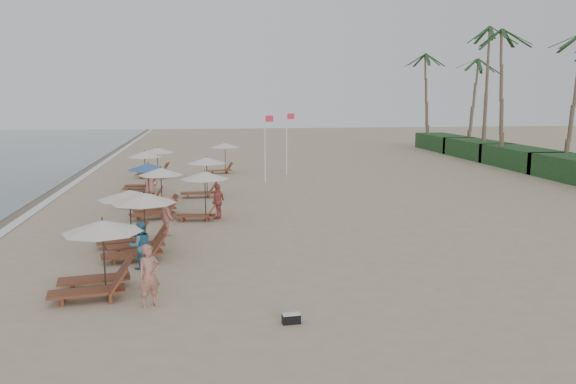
{
  "coord_description": "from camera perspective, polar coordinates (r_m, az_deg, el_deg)",
  "views": [
    {
      "loc": [
        -2.8,
        -20.17,
        5.68
      ],
      "look_at": [
        1.0,
        5.67,
        1.3
      ],
      "focal_mm": 36.11,
      "sensor_mm": 36.0,
      "label": 1
    }
  ],
  "objects": [
    {
      "name": "lounger_station_0",
      "position": [
        17.56,
        -18.5,
        -6.27
      ],
      "size": [
        2.72,
        2.28,
        2.18
      ],
      "color": "brown",
      "rests_on": "ground"
    },
    {
      "name": "lounger_station_2",
      "position": [
        23.02,
        -15.66,
        -2.02
      ],
      "size": [
        2.53,
        2.42,
        2.11
      ],
      "color": "brown",
      "rests_on": "ground"
    },
    {
      "name": "lounger_station_5",
      "position": [
        35.7,
        -14.23,
        1.94
      ],
      "size": [
        2.39,
        2.02,
        2.38
      ],
      "color": "brown",
      "rests_on": "ground"
    },
    {
      "name": "lounger_station_4",
      "position": [
        30.92,
        -13.98,
        0.66
      ],
      "size": [
        2.53,
        2.16,
        2.21
      ],
      "color": "brown",
      "rests_on": "ground"
    },
    {
      "name": "beachgoer_far_b",
      "position": [
        34.45,
        -13.4,
        1.27
      ],
      "size": [
        1.02,
        1.01,
        1.78
      ],
      "primitive_type": "imported",
      "rotation": [
        0.0,
        0.0,
        0.78
      ],
      "color": "#AC6A5D",
      "rests_on": "ground"
    },
    {
      "name": "foam_line",
      "position": [
        31.82,
        -23.53,
        -1.54
      ],
      "size": [
        0.5,
        140.0,
        0.02
      ],
      "primitive_type": "cube",
      "color": "white",
      "rests_on": "ground"
    },
    {
      "name": "beachgoer_mid_a",
      "position": [
        19.74,
        -14.32,
        -5.11
      ],
      "size": [
        0.93,
        0.83,
        1.59
      ],
      "primitive_type": "imported",
      "rotation": [
        0.0,
        0.0,
        3.49
      ],
      "color": "teal",
      "rests_on": "ground"
    },
    {
      "name": "beachgoer_near",
      "position": [
        16.21,
        -13.5,
        -8.02
      ],
      "size": [
        0.76,
        0.68,
        1.73
      ],
      "primitive_type": "imported",
      "rotation": [
        0.0,
        0.0,
        0.55
      ],
      "color": "#9F6556",
      "rests_on": "ground"
    },
    {
      "name": "lounger_station_1",
      "position": [
        21.12,
        -14.61,
        -3.33
      ],
      "size": [
        2.72,
        2.38,
        2.29
      ],
      "color": "brown",
      "rests_on": "ground"
    },
    {
      "name": "ground",
      "position": [
        21.14,
        -0.45,
        -6.07
      ],
      "size": [
        160.0,
        160.0,
        0.0
      ],
      "primitive_type": "plane",
      "color": "tan",
      "rests_on": "ground"
    },
    {
      "name": "flag_pole_far",
      "position": [
        41.51,
        -0.09,
        5.19
      ],
      "size": [
        0.6,
        0.08,
        4.59
      ],
      "color": "silver",
      "rests_on": "ground"
    },
    {
      "name": "lounger_station_3",
      "position": [
        27.87,
        -12.89,
        -0.27
      ],
      "size": [
        2.61,
        2.48,
        2.33
      ],
      "color": "brown",
      "rests_on": "ground"
    },
    {
      "name": "inland_station_1",
      "position": [
        32.89,
        -8.36,
        1.89
      ],
      "size": [
        2.68,
        2.24,
        2.22
      ],
      "color": "brown",
      "rests_on": "ground"
    },
    {
      "name": "beachgoer_far_a",
      "position": [
        26.99,
        -6.89,
        -0.92
      ],
      "size": [
        0.84,
        1.03,
        1.64
      ],
      "primitive_type": "imported",
      "rotation": [
        0.0,
        0.0,
        4.17
      ],
      "color": "#B14D47",
      "rests_on": "ground"
    },
    {
      "name": "wet_sand_band",
      "position": [
        32.19,
        -25.76,
        -1.59
      ],
      "size": [
        3.2,
        140.0,
        0.01
      ],
      "primitive_type": "cube",
      "color": "#6B5E4C",
      "rests_on": "ground"
    },
    {
      "name": "beachgoer_mid_b",
      "position": [
        24.1,
        -11.79,
        -2.23
      ],
      "size": [
        1.11,
        1.28,
        1.71
      ],
      "primitive_type": "imported",
      "rotation": [
        0.0,
        0.0,
        2.11
      ],
      "color": "#8E5548",
      "rests_on": "ground"
    },
    {
      "name": "duffel_bag",
      "position": [
        14.91,
        0.32,
        -12.34
      ],
      "size": [
        0.47,
        0.26,
        0.26
      ],
      "color": "black",
      "rests_on": "ground"
    },
    {
      "name": "flag_pole_near",
      "position": [
        37.86,
        -2.23,
        4.75
      ],
      "size": [
        0.59,
        0.08,
        4.57
      ],
      "color": "silver",
      "rests_on": "ground"
    },
    {
      "name": "inland_station_2",
      "position": [
        42.83,
        -6.4,
        3.86
      ],
      "size": [
        2.53,
        2.24,
        2.22
      ],
      "color": "brown",
      "rests_on": "ground"
    },
    {
      "name": "lounger_station_6",
      "position": [
        41.55,
        -13.05,
        2.89
      ],
      "size": [
        2.81,
        2.46,
        2.06
      ],
      "color": "brown",
      "rests_on": "ground"
    },
    {
      "name": "inland_station_0",
      "position": [
        26.78,
        -8.53,
        0.34
      ],
      "size": [
        2.59,
        2.24,
        2.22
      ],
      "color": "brown",
      "rests_on": "ground"
    }
  ]
}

